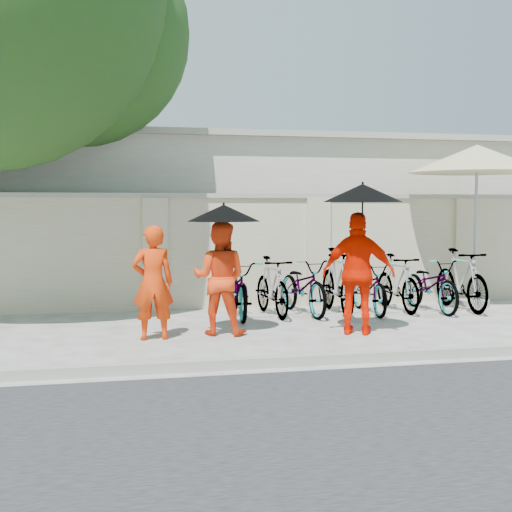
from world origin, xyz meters
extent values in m
plane|color=silver|center=(0.00, 0.00, 0.00)|extent=(80.00, 80.00, 0.00)
cube|color=gray|center=(0.00, -1.70, 0.06)|extent=(40.00, 0.16, 0.12)
cube|color=beige|center=(1.00, 3.20, 1.00)|extent=(20.00, 0.30, 2.00)
cube|color=beige|center=(2.00, 7.00, 1.60)|extent=(14.00, 6.00, 3.20)
sphere|color=#25461C|center=(-2.30, 3.60, 4.90)|extent=(4.00, 4.00, 4.00)
imported|color=#EC3809|center=(-1.27, 0.31, 0.79)|extent=(0.60, 0.41, 1.59)
imported|color=#FF3F12|center=(-0.30, 0.50, 0.82)|extent=(0.97, 0.87, 1.64)
cylinder|color=black|center=(-0.25, 0.42, 1.34)|extent=(0.02, 0.02, 0.83)
cone|color=black|center=(-0.25, 0.42, 1.75)|extent=(1.05, 1.05, 0.24)
imported|color=#FF1B00|center=(1.65, 0.06, 0.88)|extent=(1.12, 0.82, 1.77)
cylinder|color=black|center=(1.67, -0.02, 1.52)|extent=(0.02, 0.02, 1.04)
cone|color=black|center=(1.67, -0.02, 2.04)|extent=(1.13, 1.13, 0.26)
cylinder|color=gray|center=(4.82, 2.36, 0.06)|extent=(0.57, 0.57, 0.11)
cylinder|color=#9F9DA9|center=(4.82, 2.36, 1.34)|extent=(0.06, 0.06, 2.67)
cone|color=#C3BD8A|center=(4.82, 2.36, 2.72)|extent=(2.87, 2.87, 0.51)
imported|color=#9F9DA9|center=(0.28, 1.96, 0.48)|extent=(0.78, 1.88, 0.97)
imported|color=#9F9DA9|center=(0.86, 2.00, 0.50)|extent=(0.58, 1.70, 1.00)
imported|color=#9F9DA9|center=(1.43, 2.06, 0.49)|extent=(0.86, 1.91, 0.97)
imported|color=#9F9DA9|center=(2.00, 1.96, 0.57)|extent=(0.64, 1.91, 1.13)
imported|color=#9F9DA9|center=(2.58, 1.92, 0.45)|extent=(0.69, 1.75, 0.91)
imported|color=#9F9DA9|center=(3.15, 2.06, 0.50)|extent=(0.52, 1.69, 1.01)
imported|color=#9F9DA9|center=(3.72, 1.90, 0.47)|extent=(0.73, 1.83, 0.95)
imported|color=#9F9DA9|center=(4.29, 1.90, 0.55)|extent=(0.52, 1.82, 1.09)
camera|label=1|loc=(-2.05, -9.55, 1.85)|focal=50.00mm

